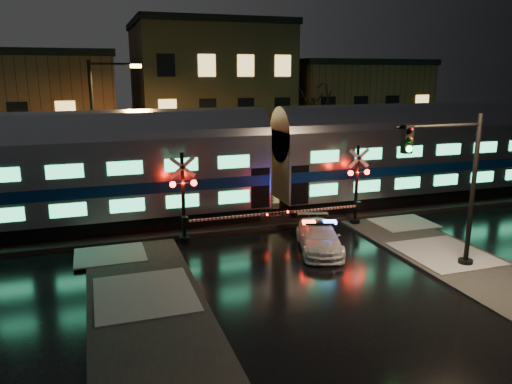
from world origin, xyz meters
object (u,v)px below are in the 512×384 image
at_px(police_car, 319,237).
at_px(crossing_signal_left, 191,206).
at_px(crossing_signal_right, 351,194).
at_px(streetlight, 99,127).
at_px(traffic_light, 453,190).

height_order(police_car, crossing_signal_left, crossing_signal_left).
bearing_deg(crossing_signal_right, police_car, -137.92).
xyz_separation_m(police_car, streetlight, (-8.99, 9.54, 4.30)).
relative_size(police_car, crossing_signal_left, 0.76).
height_order(police_car, traffic_light, traffic_light).
bearing_deg(streetlight, crossing_signal_right, -28.84).
distance_m(police_car, traffic_light, 6.12).
bearing_deg(streetlight, traffic_light, -45.75).
xyz_separation_m(crossing_signal_right, traffic_light, (0.81, -6.61, 1.62)).
relative_size(crossing_signal_left, traffic_light, 0.96).
height_order(crossing_signal_left, traffic_light, traffic_light).
height_order(police_car, streetlight, streetlight).
bearing_deg(crossing_signal_right, streetlight, 151.16).
xyz_separation_m(police_car, crossing_signal_left, (-5.26, 2.85, 1.16)).
relative_size(traffic_light, streetlight, 0.74).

